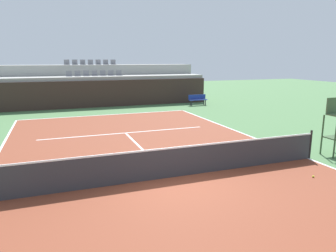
{
  "coord_description": "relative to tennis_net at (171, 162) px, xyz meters",
  "views": [
    {
      "loc": [
        -3.27,
        -8.56,
        3.61
      ],
      "look_at": [
        0.64,
        2.0,
        1.2
      ],
      "focal_mm": 33.34,
      "sensor_mm": 36.0,
      "label": 1
    }
  ],
  "objects": [
    {
      "name": "umpire_chair",
      "position": [
        6.7,
        0.06,
        0.68
      ],
      "size": [
        0.76,
        0.66,
        2.2
      ],
      "color": "#334C2D",
      "rests_on": "ground_plane"
    },
    {
      "name": "seating_row_upper",
      "position": [
        0.0,
        19.54,
        2.78
      ],
      "size": [
        4.38,
        0.44,
        0.44
      ],
      "color": "slate",
      "rests_on": "stands_tier_upper"
    },
    {
      "name": "baseline_far",
      "position": [
        0.0,
        11.95,
        -0.5
      ],
      "size": [
        11.0,
        0.1,
        0.0
      ],
      "primitive_type": "cube",
      "color": "white",
      "rests_on": "court_surface"
    },
    {
      "name": "service_line_far",
      "position": [
        0.0,
        6.4,
        -0.5
      ],
      "size": [
        8.26,
        0.1,
        0.0
      ],
      "primitive_type": "cube",
      "color": "white",
      "rests_on": "court_surface"
    },
    {
      "name": "tennis_net",
      "position": [
        0.0,
        0.0,
        0.0
      ],
      "size": [
        11.08,
        0.08,
        1.07
      ],
      "color": "black",
      "rests_on": "court_surface"
    },
    {
      "name": "player_bench",
      "position": [
        7.6,
        13.95,
        -0.0
      ],
      "size": [
        1.5,
        0.4,
        0.85
      ],
      "color": "navy",
      "rests_on": "ground_plane"
    },
    {
      "name": "court_surface",
      "position": [
        0.0,
        0.0,
        -0.5
      ],
      "size": [
        11.0,
        24.0,
        0.01
      ],
      "primitive_type": "cube",
      "color": "brown",
      "rests_on": "ground_plane"
    },
    {
      "name": "centre_service_line",
      "position": [
        0.0,
        3.2,
        -0.5
      ],
      "size": [
        0.1,
        6.4,
        0.0
      ],
      "primitive_type": "cube",
      "color": "white",
      "rests_on": "court_surface"
    },
    {
      "name": "stands_tier_upper",
      "position": [
        0.0,
        19.45,
        1.07
      ],
      "size": [
        17.9,
        2.4,
        3.17
      ],
      "primitive_type": "cube",
      "color": "#9E9E99",
      "rests_on": "ground_plane"
    },
    {
      "name": "sideline_right",
      "position": [
        5.45,
        0.0,
        -0.5
      ],
      "size": [
        0.1,
        24.0,
        0.0
      ],
      "primitive_type": "cube",
      "color": "white",
      "rests_on": "court_surface"
    },
    {
      "name": "seating_row_lower",
      "position": [
        0.0,
        17.14,
        1.93
      ],
      "size": [
        4.38,
        0.44,
        0.44
      ],
      "color": "slate",
      "rests_on": "stands_tier_lower"
    },
    {
      "name": "back_wall",
      "position": [
        0.0,
        15.7,
        0.52
      ],
      "size": [
        17.9,
        0.3,
        2.05
      ],
      "primitive_type": "cube",
      "color": "#33231E",
      "rests_on": "ground_plane"
    },
    {
      "name": "stands_tier_lower",
      "position": [
        0.0,
        17.05,
        0.65
      ],
      "size": [
        17.9,
        2.4,
        2.32
      ],
      "primitive_type": "cube",
      "color": "#9E9E99",
      "rests_on": "ground_plane"
    },
    {
      "name": "tennis_ball_0",
      "position": [
        4.15,
        -1.55,
        -0.47
      ],
      "size": [
        0.07,
        0.07,
        0.07
      ],
      "primitive_type": "sphere",
      "color": "#CCE033",
      "rests_on": "court_surface"
    },
    {
      "name": "ground_plane",
      "position": [
        0.0,
        0.0,
        -0.51
      ],
      "size": [
        80.0,
        80.0,
        0.0
      ],
      "primitive_type": "plane",
      "color": "#477042"
    }
  ]
}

